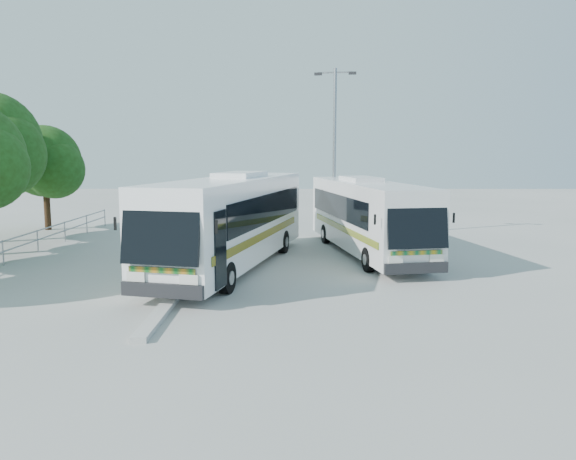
{
  "coord_description": "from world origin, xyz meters",
  "views": [
    {
      "loc": [
        1.25,
        -18.43,
        4.38
      ],
      "look_at": [
        1.11,
        2.4,
        1.5
      ],
      "focal_mm": 35.0,
      "sensor_mm": 36.0,
      "label": 1
    }
  ],
  "objects_px": {
    "tree_far_e": "(46,161)",
    "coach_main": "(232,219)",
    "coach_adjacent": "(367,215)",
    "lamppost": "(334,146)"
  },
  "relations": [
    {
      "from": "coach_adjacent",
      "to": "lamppost",
      "type": "relative_size",
      "value": 1.35
    },
    {
      "from": "coach_adjacent",
      "to": "tree_far_e",
      "type": "bearing_deg",
      "value": 145.79
    },
    {
      "from": "lamppost",
      "to": "tree_far_e",
      "type": "bearing_deg",
      "value": 179.27
    },
    {
      "from": "tree_far_e",
      "to": "coach_main",
      "type": "distance_m",
      "value": 15.82
    },
    {
      "from": "lamppost",
      "to": "coach_adjacent",
      "type": "bearing_deg",
      "value": -66.88
    },
    {
      "from": "coach_main",
      "to": "coach_adjacent",
      "type": "distance_m",
      "value": 6.22
    },
    {
      "from": "coach_main",
      "to": "coach_adjacent",
      "type": "xyz_separation_m",
      "value": [
        5.5,
        2.9,
        -0.16
      ]
    },
    {
      "from": "coach_main",
      "to": "coach_adjacent",
      "type": "height_order",
      "value": "coach_main"
    },
    {
      "from": "tree_far_e",
      "to": "coach_adjacent",
      "type": "height_order",
      "value": "tree_far_e"
    },
    {
      "from": "tree_far_e",
      "to": "coach_adjacent",
      "type": "xyz_separation_m",
      "value": [
        17.12,
        -7.64,
        -2.17
      ]
    }
  ]
}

